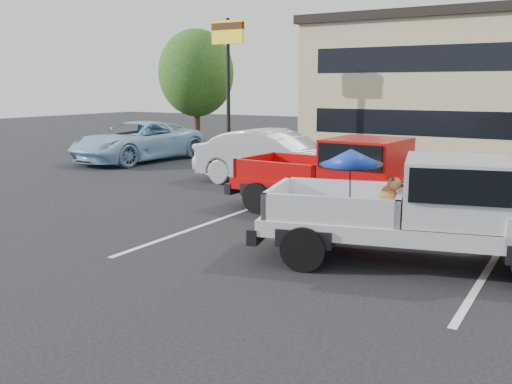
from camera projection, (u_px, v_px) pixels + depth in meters
The scene contains 9 objects.
ground at pixel (268, 278), 9.22m from camera, with size 90.00×90.00×0.00m, color black.
stripe_left at pixel (193, 229), 12.42m from camera, with size 0.12×5.00×0.01m, color silver.
stripe_right at pixel (485, 274), 9.40m from camera, with size 0.12×5.00×0.01m, color silver.
motel_sign at pixel (228, 50), 25.22m from camera, with size 1.60×0.22×6.00m.
tree_left at pixel (196, 73), 29.94m from camera, with size 3.96×3.96×6.02m.
silver_pickup at pixel (441, 206), 9.67m from camera, with size 6.00×3.29×2.06m.
red_pickup at pixel (359, 175), 13.31m from camera, with size 5.79×2.36×1.87m.
silver_sedan at pixel (275, 158), 17.73m from camera, with size 1.82×5.22×1.72m, color #A5A6AC.
blue_suv at pixel (137, 141), 23.52m from camera, with size 2.70×5.86×1.63m, color #94BDDD.
Camera 1 is at (4.34, -7.67, 3.06)m, focal length 40.00 mm.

